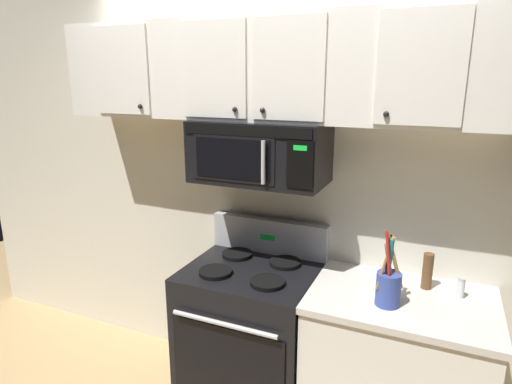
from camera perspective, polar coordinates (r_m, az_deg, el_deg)
back_wall at (r=2.75m, az=2.51°, el=1.46°), size 5.20×0.10×2.70m
stove_range at (r=2.79m, az=-0.57°, el=-18.16°), size 0.76×0.69×1.12m
over_range_microwave at (r=2.48m, az=0.46°, el=5.31°), size 0.76×0.43×0.35m
upper_cabinets at (r=2.47m, az=0.79°, el=15.76°), size 2.50×0.36×0.55m
counter_segment at (r=2.63m, az=17.73°, el=-21.61°), size 0.93×0.65×0.90m
utensil_crock_blue at (r=2.25m, az=17.01°, el=-11.48°), size 0.13×0.12×0.39m
salt_shaker at (r=2.47m, az=25.31°, el=-11.35°), size 0.04×0.04×0.11m
pepper_mill at (r=2.49m, az=21.60°, el=-9.65°), size 0.05×0.05×0.20m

